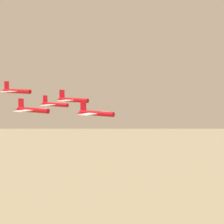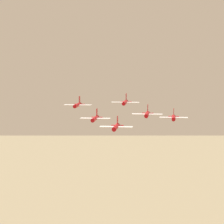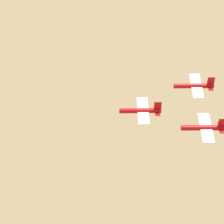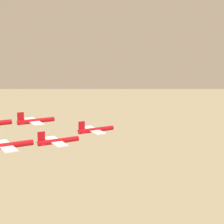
# 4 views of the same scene
# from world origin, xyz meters

# --- Properties ---
(jet_0) EXTENTS (8.85, 9.02, 3.19)m
(jet_0) POSITION_xyz_m (-41.67, 13.61, 127.93)
(jet_0) COLOR #B20C14
(jet_1) EXTENTS (8.85, 9.02, 3.19)m
(jet_1) POSITION_xyz_m (-41.25, -1.47, 130.08)
(jet_1) COLOR #B20C14
(jet_2) EXTENTS (8.85, 9.02, 3.19)m
(jet_2) POSITION_xyz_m (-28.30, 6.65, 128.63)
(jet_2) COLOR #B20C14
(jet_3) EXTENTS (8.85, 9.02, 3.19)m
(jet_3) POSITION_xyz_m (-40.84, -16.54, 127.74)
(jet_3) COLOR #B20C14
(jet_4) EXTENTS (8.85, 9.02, 3.19)m
(jet_4) POSITION_xyz_m (-27.88, -8.42, 132.37)
(jet_4) COLOR #B20C14
(jet_5) EXTENTS (8.85, 9.02, 3.19)m
(jet_5) POSITION_xyz_m (-14.92, -0.31, 131.38)
(jet_5) COLOR #B20C14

